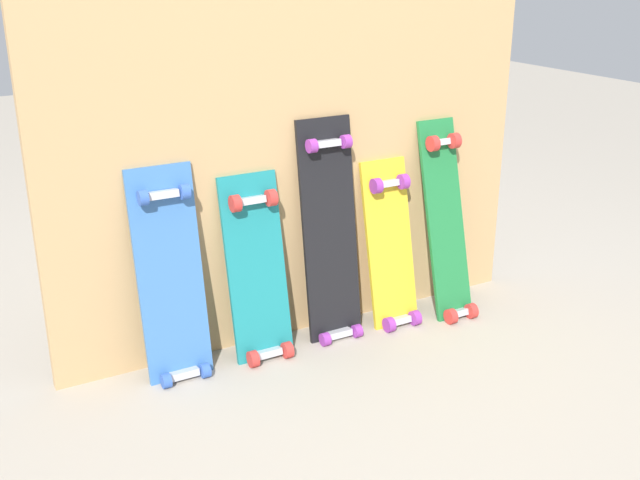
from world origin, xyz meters
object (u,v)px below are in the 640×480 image
object	(u,v)px
skateboard_blue	(172,285)
skateboard_green	(447,229)
skateboard_teal	(258,277)
skateboard_black	(331,240)
skateboard_yellow	(391,252)

from	to	relation	value
skateboard_blue	skateboard_green	world-z (taller)	skateboard_green
skateboard_teal	skateboard_black	bearing A→B (deg)	2.17
skateboard_blue	skateboard_teal	world-z (taller)	skateboard_blue
skateboard_blue	skateboard_green	distance (m)	1.10
skateboard_blue	skateboard_black	distance (m)	0.61
skateboard_teal	skateboard_black	distance (m)	0.31
skateboard_black	skateboard_yellow	bearing A→B (deg)	-3.99
skateboard_green	skateboard_black	bearing A→B (deg)	174.27
skateboard_blue	skateboard_black	bearing A→B (deg)	0.07
skateboard_yellow	skateboard_teal	bearing A→B (deg)	179.32
skateboard_teal	skateboard_black	world-z (taller)	skateboard_black
skateboard_yellow	skateboard_green	bearing A→B (deg)	-7.58
skateboard_black	skateboard_yellow	size ratio (longest dim) A/B	1.27
skateboard_black	skateboard_green	world-z (taller)	skateboard_black
skateboard_blue	skateboard_yellow	xyz separation A→B (m)	(0.86, -0.02, -0.04)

